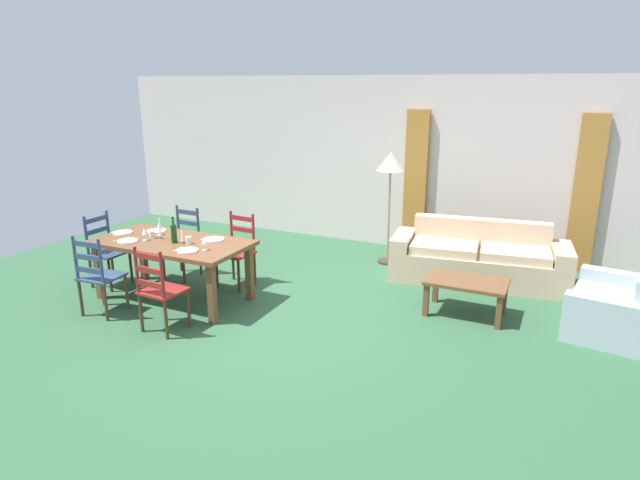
% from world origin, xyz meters
% --- Properties ---
extents(ground_plane, '(9.60, 9.60, 0.02)m').
position_xyz_m(ground_plane, '(0.00, 0.00, -0.01)').
color(ground_plane, '#2E5738').
extents(wall_far, '(9.60, 0.16, 2.70)m').
position_xyz_m(wall_far, '(0.00, 3.30, 1.35)').
color(wall_far, beige).
rests_on(wall_far, ground_plane).
extents(curtain_panel_left, '(0.35, 0.08, 2.20)m').
position_xyz_m(curtain_panel_left, '(0.75, 3.16, 1.10)').
color(curtain_panel_left, '#B07530').
rests_on(curtain_panel_left, ground_plane).
extents(curtain_panel_right, '(0.35, 0.08, 2.20)m').
position_xyz_m(curtain_panel_right, '(3.15, 3.16, 1.10)').
color(curtain_panel_right, '#B07530').
rests_on(curtain_panel_right, ground_plane).
extents(dining_table, '(1.90, 0.96, 0.75)m').
position_xyz_m(dining_table, '(-1.33, -0.12, 0.66)').
color(dining_table, brown).
rests_on(dining_table, ground_plane).
extents(dining_chair_near_left, '(0.45, 0.43, 0.96)m').
position_xyz_m(dining_chair_near_left, '(-1.78, -0.86, 0.48)').
color(dining_chair_near_left, navy).
rests_on(dining_chair_near_left, ground_plane).
extents(dining_chair_near_right, '(0.44, 0.42, 0.96)m').
position_xyz_m(dining_chair_near_right, '(-0.85, -0.90, 0.48)').
color(dining_chair_near_right, maroon).
rests_on(dining_chair_near_right, ground_plane).
extents(dining_chair_far_left, '(0.44, 0.42, 0.96)m').
position_xyz_m(dining_chair_far_left, '(-1.76, 0.60, 0.48)').
color(dining_chair_far_left, '#30445D').
rests_on(dining_chair_far_left, ground_plane).
extents(dining_chair_far_right, '(0.45, 0.43, 0.96)m').
position_xyz_m(dining_chair_far_right, '(-0.89, 0.63, 0.48)').
color(dining_chair_far_right, maroon).
rests_on(dining_chair_far_right, ground_plane).
extents(dining_chair_head_west, '(0.40, 0.42, 0.96)m').
position_xyz_m(dining_chair_head_west, '(-2.45, -0.11, 0.48)').
color(dining_chair_head_west, navy).
rests_on(dining_chair_head_west, ground_plane).
extents(dinner_plate_near_left, '(0.24, 0.24, 0.02)m').
position_xyz_m(dinner_plate_near_left, '(-1.78, -0.37, 0.76)').
color(dinner_plate_near_left, white).
rests_on(dinner_plate_near_left, dining_table).
extents(fork_near_left, '(0.02, 0.17, 0.01)m').
position_xyz_m(fork_near_left, '(-1.93, -0.37, 0.75)').
color(fork_near_left, silver).
rests_on(fork_near_left, dining_table).
extents(dinner_plate_near_right, '(0.24, 0.24, 0.02)m').
position_xyz_m(dinner_plate_near_right, '(-0.88, -0.37, 0.76)').
color(dinner_plate_near_right, white).
rests_on(dinner_plate_near_right, dining_table).
extents(fork_near_right, '(0.03, 0.17, 0.01)m').
position_xyz_m(fork_near_right, '(-1.03, -0.37, 0.75)').
color(fork_near_right, silver).
rests_on(fork_near_right, dining_table).
extents(dinner_plate_far_left, '(0.24, 0.24, 0.02)m').
position_xyz_m(dinner_plate_far_left, '(-1.78, 0.13, 0.76)').
color(dinner_plate_far_left, white).
rests_on(dinner_plate_far_left, dining_table).
extents(fork_far_left, '(0.03, 0.17, 0.01)m').
position_xyz_m(fork_far_left, '(-1.93, 0.13, 0.75)').
color(fork_far_left, silver).
rests_on(fork_far_left, dining_table).
extents(dinner_plate_far_right, '(0.24, 0.24, 0.02)m').
position_xyz_m(dinner_plate_far_right, '(-0.88, 0.13, 0.76)').
color(dinner_plate_far_right, white).
rests_on(dinner_plate_far_right, dining_table).
extents(fork_far_right, '(0.02, 0.17, 0.01)m').
position_xyz_m(fork_far_right, '(-1.03, 0.13, 0.75)').
color(fork_far_right, silver).
rests_on(fork_far_right, dining_table).
extents(dinner_plate_head_west, '(0.24, 0.24, 0.02)m').
position_xyz_m(dinner_plate_head_west, '(-2.11, -0.12, 0.76)').
color(dinner_plate_head_west, white).
rests_on(dinner_plate_head_west, dining_table).
extents(fork_head_west, '(0.03, 0.17, 0.01)m').
position_xyz_m(fork_head_west, '(-2.26, -0.12, 0.75)').
color(fork_head_west, silver).
rests_on(fork_head_west, dining_table).
extents(wine_bottle, '(0.07, 0.07, 0.32)m').
position_xyz_m(wine_bottle, '(-1.24, -0.17, 0.87)').
color(wine_bottle, '#143819').
rests_on(wine_bottle, dining_table).
extents(wine_glass_near_left, '(0.06, 0.06, 0.16)m').
position_xyz_m(wine_glass_near_left, '(-1.62, -0.24, 0.86)').
color(wine_glass_near_left, white).
rests_on(wine_glass_near_left, dining_table).
extents(wine_glass_near_right, '(0.06, 0.06, 0.16)m').
position_xyz_m(wine_glass_near_right, '(-0.73, -0.26, 0.86)').
color(wine_glass_near_right, white).
rests_on(wine_glass_near_right, dining_table).
extents(wine_glass_far_left, '(0.06, 0.06, 0.16)m').
position_xyz_m(wine_glass_far_left, '(-1.63, 0.02, 0.86)').
color(wine_glass_far_left, white).
rests_on(wine_glass_far_left, dining_table).
extents(coffee_cup_primary, '(0.07, 0.07, 0.09)m').
position_xyz_m(coffee_cup_primary, '(-1.05, -0.14, 0.80)').
color(coffee_cup_primary, beige).
rests_on(coffee_cup_primary, dining_table).
extents(coffee_cup_secondary, '(0.07, 0.07, 0.09)m').
position_xyz_m(coffee_cup_secondary, '(-1.61, -0.14, 0.80)').
color(coffee_cup_secondary, beige).
rests_on(coffee_cup_secondary, dining_table).
extents(candle_tall, '(0.05, 0.05, 0.25)m').
position_xyz_m(candle_tall, '(-1.51, -0.10, 0.82)').
color(candle_tall, '#998C66').
rests_on(candle_tall, dining_table).
extents(candle_short, '(0.05, 0.05, 0.16)m').
position_xyz_m(candle_short, '(-1.13, -0.16, 0.79)').
color(candle_short, '#998C66').
rests_on(candle_short, dining_table).
extents(couch, '(2.36, 1.08, 0.80)m').
position_xyz_m(couch, '(1.94, 2.16, 0.29)').
color(couch, '#D5B08D').
rests_on(couch, ground_plane).
extents(coffee_table, '(0.90, 0.56, 0.42)m').
position_xyz_m(coffee_table, '(2.01, 0.95, 0.36)').
color(coffee_table, brown).
rests_on(coffee_table, ground_plane).
extents(armchair_upholstered, '(0.97, 1.27, 0.72)m').
position_xyz_m(armchair_upholstered, '(3.57, 1.18, 0.25)').
color(armchair_upholstered, '#A8B1BD').
rests_on(armchair_upholstered, ground_plane).
extents(standing_lamp, '(0.40, 0.40, 1.64)m').
position_xyz_m(standing_lamp, '(0.60, 2.35, 1.41)').
color(standing_lamp, '#332D28').
rests_on(standing_lamp, ground_plane).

